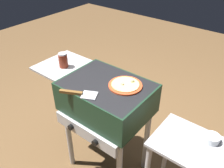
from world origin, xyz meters
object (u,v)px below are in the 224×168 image
(grill, at_px, (105,99))
(prep_table, at_px, (184,165))
(sauce_jar, at_px, (63,60))
(pizza_cheese, at_px, (125,85))
(topping_bowl_near, at_px, (212,139))
(spatula, at_px, (79,93))

(grill, relative_size, prep_table, 1.30)
(sauce_jar, bearing_deg, pizza_cheese, 8.62)
(pizza_cheese, height_order, topping_bowl_near, pizza_cheese)
(grill, height_order, sauce_jar, sauce_jar)
(grill, distance_m, spatula, 0.26)
(topping_bowl_near, bearing_deg, sauce_jar, -174.38)
(pizza_cheese, xyz_separation_m, sauce_jar, (-0.55, -0.08, 0.05))
(prep_table, bearing_deg, sauce_jar, -178.91)
(sauce_jar, xyz_separation_m, topping_bowl_near, (1.18, 0.12, -0.20))
(pizza_cheese, bearing_deg, sauce_jar, -171.38)
(grill, height_order, spatula, spatula)
(grill, height_order, prep_table, grill)
(prep_table, xyz_separation_m, topping_bowl_near, (0.09, 0.10, 0.23))
(sauce_jar, bearing_deg, prep_table, 1.09)
(pizza_cheese, relative_size, prep_table, 0.33)
(grill, xyz_separation_m, pizza_cheese, (0.14, 0.07, 0.15))
(pizza_cheese, relative_size, spatula, 0.93)
(prep_table, bearing_deg, spatula, -163.54)
(spatula, relative_size, topping_bowl_near, 2.73)
(spatula, distance_m, prep_table, 0.85)
(grill, xyz_separation_m, prep_table, (0.67, 0.00, -0.23))
(grill, relative_size, spatula, 3.73)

